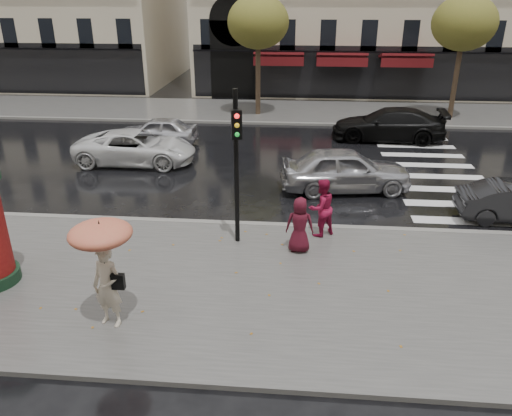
# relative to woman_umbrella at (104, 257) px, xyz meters

# --- Properties ---
(ground) EXTENTS (160.00, 160.00, 0.00)m
(ground) POSITION_rel_woman_umbrella_xyz_m (3.49, 2.33, -1.76)
(ground) COLOR black
(ground) RESTS_ON ground
(near_sidewalk) EXTENTS (90.00, 7.00, 0.12)m
(near_sidewalk) POSITION_rel_woman_umbrella_xyz_m (3.49, 1.83, -1.70)
(near_sidewalk) COLOR #474744
(near_sidewalk) RESTS_ON ground
(far_sidewalk) EXTENTS (90.00, 6.00, 0.12)m
(far_sidewalk) POSITION_rel_woman_umbrella_xyz_m (3.49, 21.33, -1.70)
(far_sidewalk) COLOR #474744
(far_sidewalk) RESTS_ON ground
(near_kerb) EXTENTS (90.00, 0.25, 0.14)m
(near_kerb) POSITION_rel_woman_umbrella_xyz_m (3.49, 5.33, -1.69)
(near_kerb) COLOR slate
(near_kerb) RESTS_ON ground
(far_kerb) EXTENTS (90.00, 0.25, 0.14)m
(far_kerb) POSITION_rel_woman_umbrella_xyz_m (3.49, 18.33, -1.69)
(far_kerb) COLOR slate
(far_kerb) RESTS_ON ground
(zebra_crossing) EXTENTS (3.60, 11.75, 0.01)m
(zebra_crossing) POSITION_rel_woman_umbrella_xyz_m (9.49, 11.93, -1.76)
(zebra_crossing) COLOR silver
(zebra_crossing) RESTS_ON ground
(tree_far_left) EXTENTS (3.40, 3.40, 6.64)m
(tree_far_left) POSITION_rel_woman_umbrella_xyz_m (1.49, 20.33, 3.40)
(tree_far_left) COLOR #38281C
(tree_far_left) RESTS_ON ground
(tree_far_right) EXTENTS (3.40, 3.40, 6.64)m
(tree_far_right) POSITION_rel_woman_umbrella_xyz_m (12.49, 20.33, 3.40)
(tree_far_right) COLOR #38281C
(tree_far_right) RESTS_ON ground
(woman_umbrella) EXTENTS (1.30, 1.30, 2.49)m
(woman_umbrella) POSITION_rel_woman_umbrella_xyz_m (0.00, 0.00, 0.00)
(woman_umbrella) COLOR beige
(woman_umbrella) RESTS_ON near_sidewalk
(woman_red) EXTENTS (1.08, 1.04, 1.75)m
(woman_red) POSITION_rel_woman_umbrella_xyz_m (4.65, 4.73, -0.77)
(woman_red) COLOR maroon
(woman_red) RESTS_ON near_sidewalk
(man_burgundy) EXTENTS (0.79, 0.53, 1.58)m
(man_burgundy) POSITION_rel_woman_umbrella_xyz_m (4.04, 3.68, -0.85)
(man_burgundy) COLOR #470E1B
(man_burgundy) RESTS_ON near_sidewalk
(traffic_light) EXTENTS (0.31, 0.43, 4.38)m
(traffic_light) POSITION_rel_woman_umbrella_xyz_m (2.27, 4.05, 1.01)
(traffic_light) COLOR black
(traffic_light) RESTS_ON near_sidewalk
(car_silver) EXTENTS (4.92, 2.52, 1.60)m
(car_silver) POSITION_rel_woman_umbrella_xyz_m (5.67, 8.75, -0.96)
(car_silver) COLOR #AAA9AE
(car_silver) RESTS_ON ground
(car_white) EXTENTS (5.06, 2.35, 1.40)m
(car_white) POSITION_rel_woman_umbrella_xyz_m (-2.95, 11.12, -1.06)
(car_white) COLOR silver
(car_white) RESTS_ON ground
(car_black) EXTENTS (5.53, 2.57, 1.56)m
(car_black) POSITION_rel_woman_umbrella_xyz_m (8.28, 15.72, -0.98)
(car_black) COLOR black
(car_black) RESTS_ON ground
(car_far_silver) EXTENTS (3.80, 1.53, 1.30)m
(car_far_silver) POSITION_rel_woman_umbrella_xyz_m (-2.81, 14.06, -1.12)
(car_far_silver) COLOR silver
(car_far_silver) RESTS_ON ground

